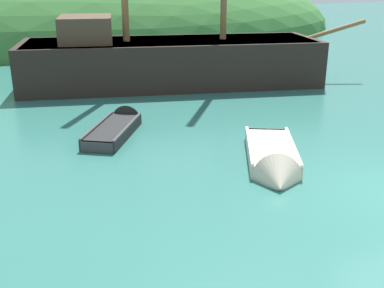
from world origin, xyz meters
TOP-DOWN VIEW (x-y plane):
  - shore_hill at (-3.03, 34.71)m, footprint 51.69×27.54m
  - sailing_ship at (-1.05, 13.04)m, footprint 15.98×7.01m
  - rowboat_near_dock at (-1.95, 2.71)m, footprint 2.83×3.99m
  - rowboat_outer_left at (-4.94, 7.28)m, footprint 2.84×3.64m

SIDE VIEW (x-z plane):
  - shore_hill at x=-3.03m, z-range -6.30..6.30m
  - rowboat_outer_left at x=-4.94m, z-range -0.40..0.62m
  - rowboat_near_dock at x=-1.95m, z-range -0.49..0.73m
  - sailing_ship at x=-1.05m, z-range -5.58..7.16m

